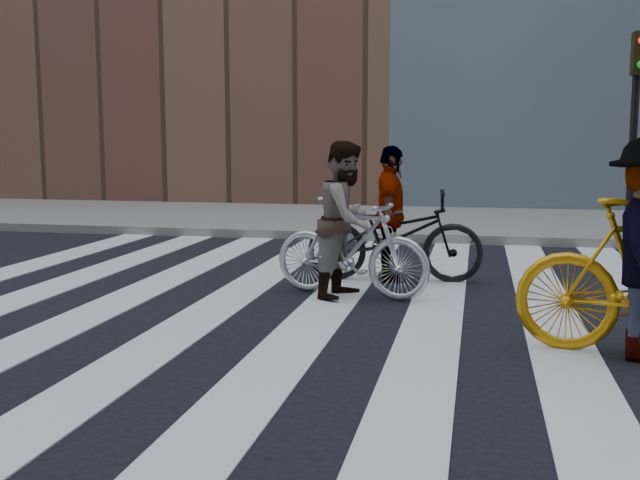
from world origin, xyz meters
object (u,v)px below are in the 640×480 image
(traffic_signal, at_px, (636,101))
(bike_dark_rear, at_px, (394,236))
(rider_rear, at_px, (390,214))
(bike_silver_mid, at_px, (351,247))
(rider_mid, at_px, (347,220))

(traffic_signal, xyz_separation_m, bike_dark_rear, (-3.34, -3.66, -1.73))
(traffic_signal, xyz_separation_m, rider_rear, (-3.39, -3.66, -1.46))
(traffic_signal, bearing_deg, bike_silver_mid, -128.53)
(bike_dark_rear, xyz_separation_m, rider_mid, (-0.41, -0.99, 0.29))
(traffic_signal, height_order, bike_dark_rear, traffic_signal)
(bike_silver_mid, relative_size, rider_rear, 1.10)
(traffic_signal, xyz_separation_m, bike_silver_mid, (-3.70, -4.64, -1.74))
(traffic_signal, bearing_deg, rider_rear, -132.82)
(rider_mid, relative_size, rider_rear, 1.03)
(rider_mid, xyz_separation_m, rider_rear, (0.36, 0.99, -0.03))
(rider_mid, bearing_deg, rider_rear, -5.27)
(bike_silver_mid, distance_m, rider_mid, 0.31)
(traffic_signal, relative_size, bike_dark_rear, 1.58)
(bike_silver_mid, bearing_deg, rider_mid, 104.79)
(bike_dark_rear, distance_m, rider_rear, 0.27)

